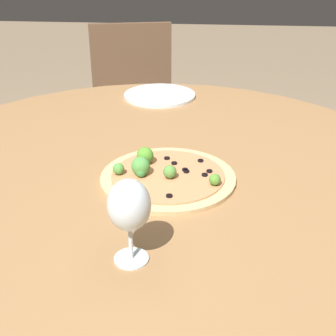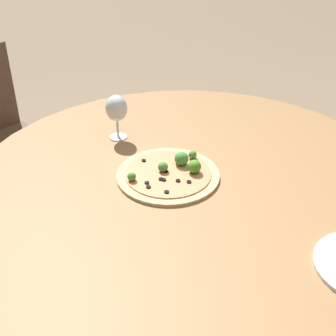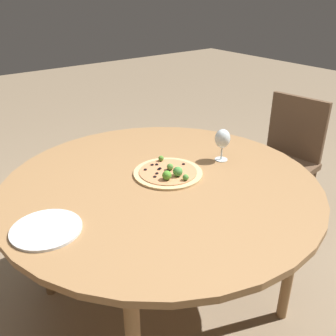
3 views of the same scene
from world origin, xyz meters
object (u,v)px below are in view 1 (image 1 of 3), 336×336
object	(u,v)px
pizza	(165,175)
wine_glass	(127,207)
plate_near	(160,95)
chair	(134,110)

from	to	relation	value
pizza	wine_glass	world-z (taller)	wine_glass
plate_near	pizza	bearing A→B (deg)	-172.59
plate_near	wine_glass	bearing A→B (deg)	-177.19
chair	wine_glass	size ratio (longest dim) A/B	5.39
pizza	wine_glass	distance (m)	0.31
pizza	plate_near	world-z (taller)	pizza
wine_glass	pizza	bearing A→B (deg)	-6.42
chair	plate_near	xyz separation A→B (m)	(-0.53, -0.18, 0.25)
chair	wine_glass	world-z (taller)	wine_glass
chair	pizza	world-z (taller)	chair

